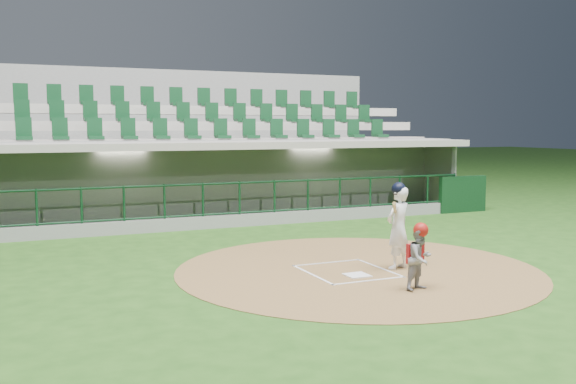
# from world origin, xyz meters

# --- Properties ---
(ground) EXTENTS (120.00, 120.00, 0.00)m
(ground) POSITION_xyz_m (0.00, 0.00, 0.00)
(ground) COLOR #1F4614
(ground) RESTS_ON ground
(dirt_circle) EXTENTS (7.20, 7.20, 0.01)m
(dirt_circle) POSITION_xyz_m (0.30, -0.20, 0.01)
(dirt_circle) COLOR brown
(dirt_circle) RESTS_ON ground
(home_plate) EXTENTS (0.43, 0.43, 0.02)m
(home_plate) POSITION_xyz_m (0.00, -0.70, 0.02)
(home_plate) COLOR white
(home_plate) RESTS_ON dirt_circle
(batter_box_chalk) EXTENTS (1.55, 1.80, 0.01)m
(batter_box_chalk) POSITION_xyz_m (0.00, -0.30, 0.02)
(batter_box_chalk) COLOR white
(batter_box_chalk) RESTS_ON ground
(dugout_structure) EXTENTS (16.40, 3.70, 3.00)m
(dugout_structure) POSITION_xyz_m (0.18, 7.83, 0.96)
(dugout_structure) COLOR slate
(dugout_structure) RESTS_ON ground
(seating_deck) EXTENTS (17.00, 6.72, 5.15)m
(seating_deck) POSITION_xyz_m (0.00, 10.91, 1.42)
(seating_deck) COLOR gray
(seating_deck) RESTS_ON ground
(batter) EXTENTS (0.89, 0.94, 1.73)m
(batter) POSITION_xyz_m (1.05, -0.48, 0.88)
(batter) COLOR white
(batter) RESTS_ON dirt_circle
(catcher) EXTENTS (0.63, 0.55, 1.17)m
(catcher) POSITION_xyz_m (0.47, -2.04, 0.59)
(catcher) COLOR gray
(catcher) RESTS_ON dirt_circle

